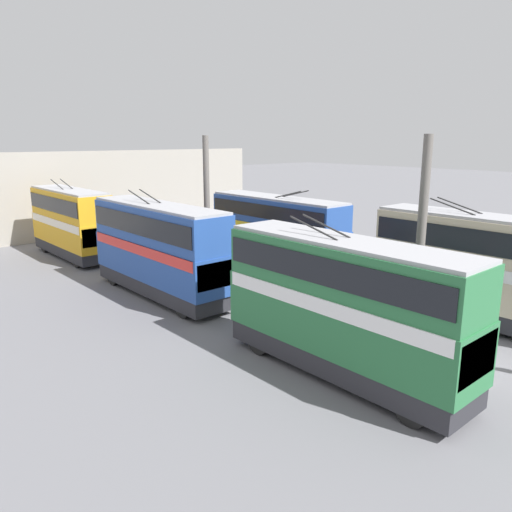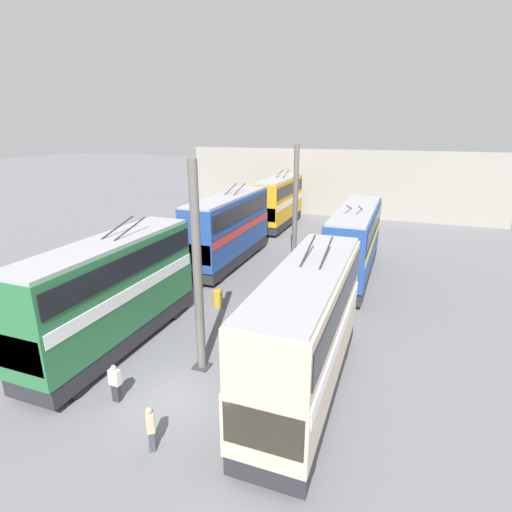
# 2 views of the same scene
# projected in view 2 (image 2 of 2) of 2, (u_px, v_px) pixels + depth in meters

# --- Properties ---
(ground_plane) EXTENTS (240.00, 240.00, 0.00)m
(ground_plane) POSITION_uv_depth(u_px,v_px,m) (173.00, 401.00, 15.27)
(ground_plane) COLOR slate
(depot_back_wall) EXTENTS (0.50, 36.00, 7.59)m
(depot_back_wall) POSITION_uv_depth(u_px,v_px,m) (337.00, 184.00, 45.90)
(depot_back_wall) COLOR gray
(depot_back_wall) RESTS_ON ground_plane
(support_column_near) EXTENTS (0.68, 0.68, 8.87)m
(support_column_near) POSITION_uv_depth(u_px,v_px,m) (198.00, 275.00, 16.07)
(support_column_near) COLOR #605B56
(support_column_near) RESTS_ON ground_plane
(support_column_far) EXTENTS (0.68, 0.68, 8.87)m
(support_column_far) POSITION_uv_depth(u_px,v_px,m) (295.00, 208.00, 29.44)
(support_column_far) COLOR #605B56
(support_column_far) RESTS_ON ground_plane
(bus_left_near) EXTENTS (9.77, 2.54, 5.84)m
(bus_left_near) POSITION_uv_depth(u_px,v_px,m) (307.00, 327.00, 14.70)
(bus_left_near) COLOR black
(bus_left_near) RESTS_ON ground_plane
(bus_left_far) EXTENTS (10.98, 2.54, 5.50)m
(bus_left_far) POSITION_uv_depth(u_px,v_px,m) (355.00, 239.00, 26.99)
(bus_left_far) COLOR black
(bus_left_far) RESTS_ON ground_plane
(bus_right_near) EXTENTS (10.10, 2.54, 5.83)m
(bus_right_near) POSITION_uv_depth(u_px,v_px,m) (112.00, 288.00, 18.22)
(bus_right_near) COLOR black
(bus_right_near) RESTS_ON ground_plane
(bus_right_mid) EXTENTS (10.67, 2.54, 5.83)m
(bus_right_mid) POSITION_uv_depth(u_px,v_px,m) (229.00, 226.00, 29.80)
(bus_right_mid) COLOR black
(bus_right_mid) RESTS_ON ground_plane
(bus_right_far) EXTENTS (9.41, 2.54, 5.69)m
(bus_right_far) POSITION_uv_depth(u_px,v_px,m) (279.00, 200.00, 41.03)
(bus_right_far) COLOR black
(bus_right_far) RESTS_ON ground_plane
(person_aisle_foreground) EXTENTS (0.48, 0.44, 1.62)m
(person_aisle_foreground) POSITION_uv_depth(u_px,v_px,m) (151.00, 427.00, 12.71)
(person_aisle_foreground) COLOR #384251
(person_aisle_foreground) RESTS_ON ground_plane
(person_by_right_row) EXTENTS (0.25, 0.42, 1.56)m
(person_by_right_row) POSITION_uv_depth(u_px,v_px,m) (115.00, 382.00, 15.01)
(person_by_right_row) COLOR #2D2D33
(person_by_right_row) RESTS_ON ground_plane
(oil_drum) EXTENTS (0.61, 0.61, 0.94)m
(oil_drum) POSITION_uv_depth(u_px,v_px,m) (218.00, 298.00, 23.26)
(oil_drum) COLOR #B28E23
(oil_drum) RESTS_ON ground_plane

